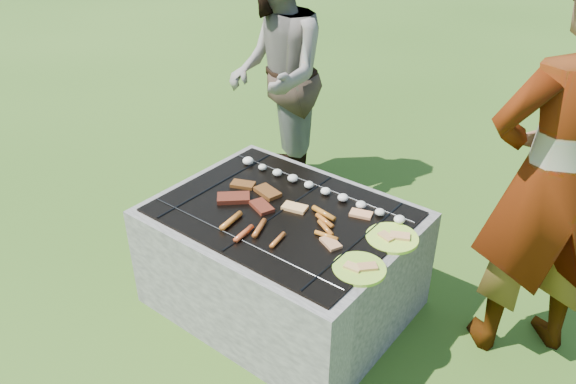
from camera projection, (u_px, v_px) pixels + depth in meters
name	position (u px, v px, depth m)	size (l,w,h in m)	color
lawn	(283.00, 301.00, 3.19)	(60.00, 60.00, 0.00)	#284A12
fire_pit	(282.00, 262.00, 3.04)	(1.30, 1.00, 0.62)	#9B938A
mushrooms	(313.00, 186.00, 3.05)	(1.06, 0.06, 0.05)	white
pork_slabs	(249.00, 196.00, 2.98)	(0.38, 0.31, 0.02)	#9F591C
sausages	(283.00, 226.00, 2.73)	(0.53, 0.48, 0.03)	#C1661F
bread_on_grate	(324.00, 218.00, 2.80)	(0.45, 0.40, 0.02)	#F5D97D
plate_far	(392.00, 238.00, 2.67)	(0.33, 0.33, 0.03)	#FAF63B
plate_near	(359.00, 269.00, 2.47)	(0.27, 0.27, 0.03)	yellow
cook	(555.00, 182.00, 2.46)	(0.69, 0.45, 1.89)	gray
bystander	(276.00, 76.00, 3.87)	(0.85, 0.66, 1.74)	#A99D8D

